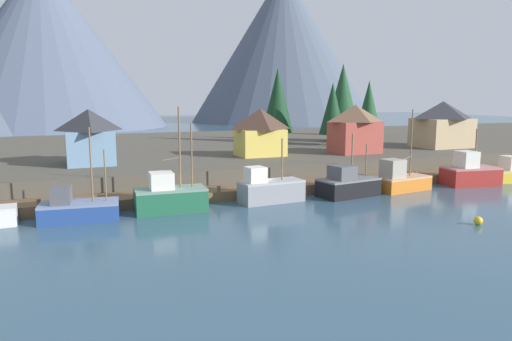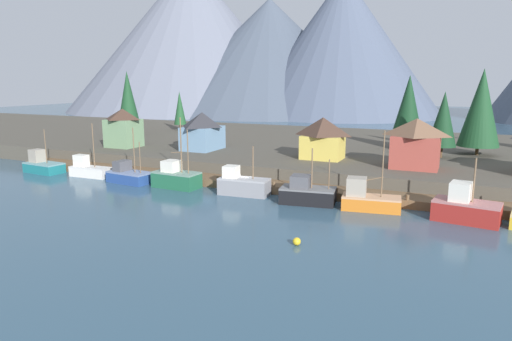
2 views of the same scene
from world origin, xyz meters
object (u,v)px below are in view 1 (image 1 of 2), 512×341
object	(u,v)px
conifer_back_left	(278,100)
channel_buoy	(478,221)
house_yellow	(260,132)
fishing_boat_grey	(269,189)
fishing_boat_orange	(400,180)
conifer_near_right	(343,99)
fishing_boat_red	(470,173)
house_blue	(89,136)
house_red	(355,128)
conifer_mid_right	(369,103)
house_tan	(442,124)
fishing_boat_green	(170,197)
fishing_boat_blue	(77,209)
conifer_back_right	(332,109)
fishing_boat_black	(347,185)

from	to	relation	value
conifer_back_left	channel_buoy	bearing A→B (deg)	-94.35
house_yellow	channel_buoy	world-z (taller)	house_yellow
fishing_boat_grey	fishing_boat_orange	distance (m)	15.49
fishing_boat_grey	conifer_near_right	world-z (taller)	conifer_near_right
fishing_boat_red	house_blue	distance (m)	44.32
house_red	conifer_near_right	world-z (taller)	conifer_near_right
fishing_boat_red	channel_buoy	world-z (taller)	fishing_boat_red
conifer_mid_right	fishing_boat_orange	bearing A→B (deg)	-120.80
house_red	house_tan	distance (m)	16.75
fishing_boat_green	house_blue	xyz separation A→B (m)	(-5.70, 16.39, 4.38)
fishing_boat_blue	house_red	world-z (taller)	house_red
conifer_mid_right	fishing_boat_blue	bearing A→B (deg)	-145.62
fishing_boat_green	conifer_near_right	xyz separation A→B (m)	(36.47, 29.35, 8.52)
conifer_mid_right	conifer_back_right	xyz separation A→B (m)	(-16.67, -13.73, -0.57)
house_red	channel_buoy	size ratio (longest dim) A/B	9.48
fishing_boat_grey	fishing_boat_orange	bearing A→B (deg)	-5.42
fishing_boat_black	fishing_boat_orange	distance (m)	6.95
house_blue	conifer_near_right	world-z (taller)	conifer_near_right
fishing_boat_red	conifer_back_right	xyz separation A→B (m)	(-3.68, 24.67, 6.92)
house_red	conifer_back_right	world-z (taller)	conifer_back_right
fishing_boat_green	fishing_boat_red	size ratio (longest dim) A/B	1.41
fishing_boat_blue	house_blue	size ratio (longest dim) A/B	1.08
fishing_boat_black	conifer_mid_right	xyz separation A→B (m)	(29.72, 38.42, 7.68)
house_blue	house_tan	xyz separation A→B (m)	(51.08, -1.21, 0.37)
conifer_back_left	conifer_back_right	world-z (taller)	conifer_back_left
conifer_near_right	house_red	bearing A→B (deg)	-116.60
fishing_boat_green	house_blue	distance (m)	17.90
house_yellow	conifer_back_left	world-z (taller)	conifer_back_left
conifer_back_right	conifer_back_left	bearing A→B (deg)	127.18
fishing_boat_green	conifer_back_left	xyz separation A→B (m)	(25.44, 32.17, 8.25)
fishing_boat_orange	house_blue	bearing A→B (deg)	143.70
fishing_boat_red	fishing_boat_orange	bearing A→B (deg)	-172.84
conifer_near_right	house_yellow	bearing A→B (deg)	-147.24
house_tan	conifer_near_right	world-z (taller)	conifer_near_right
house_yellow	conifer_back_left	size ratio (longest dim) A/B	0.50
fishing_boat_grey	fishing_boat_red	xyz separation A→B (m)	(25.27, -0.51, 0.12)
channel_buoy	fishing_boat_orange	bearing A→B (deg)	76.16
fishing_boat_blue	fishing_boat_green	world-z (taller)	fishing_boat_green
fishing_boat_orange	conifer_back_left	size ratio (longest dim) A/B	0.71
house_tan	channel_buoy	bearing A→B (deg)	-128.88
conifer_mid_right	fishing_boat_red	bearing A→B (deg)	-108.69
fishing_boat_green	fishing_boat_orange	world-z (taller)	fishing_boat_green
fishing_boat_orange	house_red	world-z (taller)	house_red
house_red	fishing_boat_blue	bearing A→B (deg)	-159.00
fishing_boat_blue	house_red	distance (m)	39.34
house_blue	channel_buoy	size ratio (longest dim) A/B	10.23
conifer_near_right	conifer_back_right	distance (m)	7.31
house_yellow	house_tan	distance (m)	29.99
fishing_boat_red	channel_buoy	size ratio (longest dim) A/B	9.50
fishing_boat_blue	channel_buoy	size ratio (longest dim) A/B	11.02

